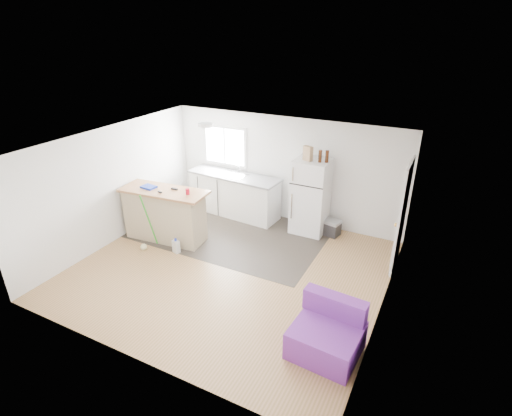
{
  "coord_description": "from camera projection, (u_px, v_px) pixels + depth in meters",
  "views": [
    {
      "loc": [
        3.31,
        -5.42,
        4.21
      ],
      "look_at": [
        0.19,
        0.7,
        1.02
      ],
      "focal_mm": 28.0,
      "sensor_mm": 36.0,
      "label": 1
    }
  ],
  "objects": [
    {
      "name": "room",
      "position": [
        228.0,
        212.0,
        7.01
      ],
      "size": [
        5.51,
        5.01,
        2.41
      ],
      "color": "olive",
      "rests_on": "ground"
    },
    {
      "name": "vinyl_zone",
      "position": [
        230.0,
        233.0,
        8.82
      ],
      "size": [
        4.05,
        2.5,
        0.0
      ],
      "primitive_type": "cube",
      "color": "#302924",
      "rests_on": "floor"
    },
    {
      "name": "window",
      "position": [
        225.0,
        146.0,
        9.51
      ],
      "size": [
        1.18,
        0.06,
        0.98
      ],
      "color": "white",
      "rests_on": "back_wall"
    },
    {
      "name": "interior_door",
      "position": [
        402.0,
        217.0,
        7.21
      ],
      "size": [
        0.11,
        0.92,
        2.1
      ],
      "color": "white",
      "rests_on": "right_wall"
    },
    {
      "name": "ceiling_fixture",
      "position": [
        205.0,
        125.0,
        7.98
      ],
      "size": [
        0.3,
        0.3,
        0.07
      ],
      "primitive_type": "cylinder",
      "color": "white",
      "rests_on": "ceiling"
    },
    {
      "name": "kitchen_cabinets",
      "position": [
        235.0,
        194.0,
        9.5
      ],
      "size": [
        2.29,
        0.86,
        1.29
      ],
      "rotation": [
        0.0,
        0.0,
        -0.08
      ],
      "color": "white",
      "rests_on": "floor"
    },
    {
      "name": "peninsula",
      "position": [
        165.0,
        214.0,
        8.37
      ],
      "size": [
        1.88,
        0.86,
        1.12
      ],
      "rotation": [
        0.0,
        0.0,
        0.09
      ],
      "color": "tan",
      "rests_on": "floor"
    },
    {
      "name": "refrigerator",
      "position": [
        310.0,
        196.0,
        8.58
      ],
      "size": [
        0.73,
        0.7,
        1.64
      ],
      "rotation": [
        0.0,
        0.0,
        0.0
      ],
      "color": "white",
      "rests_on": "floor"
    },
    {
      "name": "cooler",
      "position": [
        330.0,
        227.0,
        8.69
      ],
      "size": [
        0.51,
        0.4,
        0.35
      ],
      "rotation": [
        0.0,
        0.0,
        -0.21
      ],
      "color": "#2B2B2D",
      "rests_on": "floor"
    },
    {
      "name": "purple_seat",
      "position": [
        327.0,
        334.0,
        5.55
      ],
      "size": [
        0.97,
        0.92,
        0.75
      ],
      "rotation": [
        0.0,
        0.0,
        -0.07
      ],
      "color": "purple",
      "rests_on": "floor"
    },
    {
      "name": "cleaner_jug",
      "position": [
        176.0,
        246.0,
        8.0
      ],
      "size": [
        0.17,
        0.14,
        0.32
      ],
      "rotation": [
        0.0,
        0.0,
        -0.3
      ],
      "color": "silver",
      "rests_on": "floor"
    },
    {
      "name": "mop",
      "position": [
        145.0,
        239.0,
        8.08
      ],
      "size": [
        0.21,
        0.35,
        1.25
      ],
      "rotation": [
        0.0,
        0.0,
        -0.07
      ],
      "color": "green",
      "rests_on": "floor"
    },
    {
      "name": "red_cup",
      "position": [
        188.0,
        191.0,
        7.89
      ],
      "size": [
        0.1,
        0.1,
        0.12
      ],
      "primitive_type": "cylinder",
      "rotation": [
        0.0,
        0.0,
        -0.25
      ],
      "color": "red",
      "rests_on": "peninsula"
    },
    {
      "name": "blue_tray",
      "position": [
        149.0,
        187.0,
        8.22
      ],
      "size": [
        0.32,
        0.25,
        0.04
      ],
      "primitive_type": "cube",
      "rotation": [
        0.0,
        0.0,
        -0.11
      ],
      "color": "#122DB0",
      "rests_on": "peninsula"
    },
    {
      "name": "tool_a",
      "position": [
        174.0,
        189.0,
        8.14
      ],
      "size": [
        0.14,
        0.05,
        0.03
      ],
      "primitive_type": "cube",
      "rotation": [
        0.0,
        0.0,
        -0.01
      ],
      "color": "black",
      "rests_on": "peninsula"
    },
    {
      "name": "tool_b",
      "position": [
        160.0,
        192.0,
        7.99
      ],
      "size": [
        0.11,
        0.07,
        0.03
      ],
      "primitive_type": "cube",
      "rotation": [
        0.0,
        0.0,
        -0.28
      ],
      "color": "black",
      "rests_on": "peninsula"
    },
    {
      "name": "cardboard_box",
      "position": [
        308.0,
        154.0,
        8.13
      ],
      "size": [
        0.22,
        0.17,
        0.3
      ],
      "primitive_type": "cube",
      "rotation": [
        0.0,
        0.0,
        -0.42
      ],
      "color": "#9E7F5A",
      "rests_on": "refrigerator"
    },
    {
      "name": "bottle_left",
      "position": [
        320.0,
        156.0,
        8.05
      ],
      "size": [
        0.07,
        0.07,
        0.25
      ],
      "primitive_type": "cylinder",
      "rotation": [
        0.0,
        0.0,
        -0.06
      ],
      "color": "#391A0A",
      "rests_on": "refrigerator"
    },
    {
      "name": "bottle_right",
      "position": [
        327.0,
        157.0,
        8.03
      ],
      "size": [
        0.08,
        0.08,
        0.25
      ],
      "primitive_type": "cylinder",
      "rotation": [
        0.0,
        0.0,
        0.09
      ],
      "color": "#391A0A",
      "rests_on": "refrigerator"
    }
  ]
}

